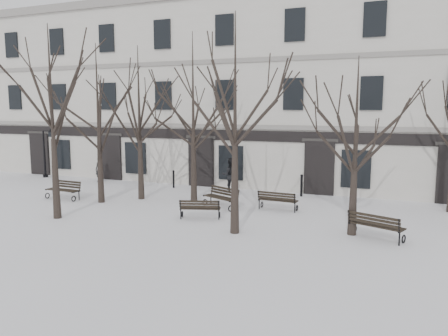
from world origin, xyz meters
The scene contains 18 objects.
ground centered at (0.00, 0.00, 0.00)m, with size 100.00×100.00×0.00m, color white.
building centered at (0.00, 12.96, 5.52)m, with size 40.40×10.20×11.40m.
tree_0 centered at (-5.96, -1.35, 5.03)m, with size 5.63×5.63×8.05m.
tree_1 centered at (-6.19, 1.93, 4.82)m, with size 5.40×5.40×7.72m.
tree_2 centered at (1.85, -0.61, 5.03)m, with size 5.64×5.64×8.05m.
tree_3 centered at (5.96, 0.81, 4.06)m, with size 4.54×4.54×6.49m.
tree_4 centered at (-4.80, 3.39, 4.83)m, with size 5.41×5.41×7.73m.
tree_5 centered at (-2.08, 4.00, 5.21)m, with size 5.83×5.83×8.33m.
bench_0 centered at (-8.47, 1.85, 0.52)m, with size 1.93×0.79×0.95m.
bench_1 centered at (-0.25, 0.80, 0.47)m, with size 1.79×1.09×0.86m.
bench_2 centered at (6.79, 0.49, 0.53)m, with size 2.03×1.35×0.97m.
bench_3 centered at (-0.21, 3.10, 0.52)m, with size 1.98×1.42×0.96m.
bench_4 centered at (2.39, 3.53, 0.49)m, with size 1.83×0.75×0.90m.
lamp_post centered at (-14.49, 7.04, 1.89)m, with size 1.03×0.38×3.28m.
bollard_a centered at (-4.75, 6.78, 0.56)m, with size 0.13×0.13×1.05m.
bollard_b centered at (2.73, 7.11, 0.63)m, with size 0.15×0.15×1.18m.
pedestrian_a centered at (-10.11, 6.89, 0.00)m, with size 0.57×0.37×1.55m, color black.
pedestrian_b centered at (-1.19, 6.79, 0.00)m, with size 0.94×0.73×1.93m, color black.
Camera 1 is at (7.42, -15.53, 4.67)m, focal length 35.00 mm.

